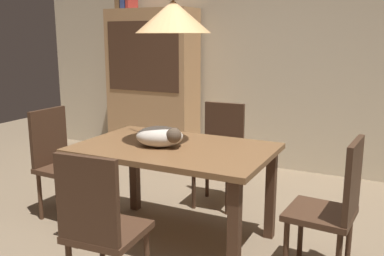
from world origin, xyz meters
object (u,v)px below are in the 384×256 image
at_px(cat_sleeping, 161,136).
at_px(hutch_bookcase, 153,89).
at_px(book_brown_thick, 122,0).
at_px(dining_table, 174,160).
at_px(pendant_lamp, 173,16).
at_px(chair_left_side, 59,158).
at_px(chair_far_back, 220,149).
at_px(chair_right_side, 334,204).
at_px(chair_near_front, 100,224).

relative_size(cat_sleeping, hutch_bookcase, 0.22).
relative_size(cat_sleeping, book_brown_thick, 1.70).
bearing_deg(dining_table, pendant_lamp, 126.87).
bearing_deg(book_brown_thick, chair_left_side, -71.77).
relative_size(chair_far_back, chair_right_side, 1.00).
distance_m(chair_far_back, chair_right_side, 1.44).
height_order(chair_left_side, hutch_bookcase, hutch_bookcase).
bearing_deg(chair_right_side, hutch_bookcase, 142.54).
bearing_deg(chair_far_back, dining_table, -89.82).
bearing_deg(chair_right_side, chair_far_back, 141.99).
distance_m(pendant_lamp, hutch_bookcase, 2.42).
bearing_deg(hutch_bookcase, book_brown_thick, 179.79).
distance_m(dining_table, cat_sleeping, 0.20).
relative_size(chair_near_front, hutch_bookcase, 0.50).
bearing_deg(chair_right_side, dining_table, 179.71).
bearing_deg(chair_near_front, chair_right_side, 37.85).
relative_size(dining_table, hutch_bookcase, 0.76).
bearing_deg(dining_table, book_brown_thick, 132.92).
relative_size(pendant_lamp, book_brown_thick, 5.42).
xyz_separation_m(pendant_lamp, hutch_bookcase, (-1.33, 1.88, -0.77)).
xyz_separation_m(chair_near_front, book_brown_thick, (-1.75, 2.76, 1.45)).
height_order(chair_left_side, cat_sleeping, chair_left_side).
bearing_deg(cat_sleeping, book_brown_thick, 130.75).
bearing_deg(chair_far_back, hutch_bookcase, 143.02).
distance_m(chair_near_front, hutch_bookcase, 3.08).
height_order(dining_table, chair_right_side, chair_right_side).
distance_m(chair_left_side, chair_far_back, 1.43).
height_order(chair_far_back, hutch_bookcase, hutch_bookcase).
height_order(chair_right_side, book_brown_thick, book_brown_thick).
bearing_deg(dining_table, hutch_bookcase, 125.29).
bearing_deg(pendant_lamp, chair_left_side, 179.83).
xyz_separation_m(chair_right_side, book_brown_thick, (-2.87, 1.88, 1.45)).
xyz_separation_m(dining_table, cat_sleeping, (-0.08, -0.06, 0.18)).
distance_m(hutch_bookcase, book_brown_thick, 1.15).
bearing_deg(pendant_lamp, book_brown_thick, 132.92).
relative_size(dining_table, pendant_lamp, 1.08).
relative_size(chair_left_side, chair_far_back, 1.00).
bearing_deg(chair_far_back, chair_right_side, -38.01).
bearing_deg(chair_far_back, cat_sleeping, -94.66).
bearing_deg(chair_near_front, hutch_bookcase, 115.83).
xyz_separation_m(chair_near_front, pendant_lamp, (-0.01, 0.88, 1.15)).
bearing_deg(pendant_lamp, hutch_bookcase, 125.29).
height_order(chair_left_side, pendant_lamp, pendant_lamp).
height_order(chair_far_back, chair_right_side, same).
height_order(cat_sleeping, hutch_bookcase, hutch_bookcase).
height_order(chair_left_side, chair_far_back, same).
distance_m(dining_table, chair_near_front, 0.89).
bearing_deg(hutch_bookcase, dining_table, -54.71).
distance_m(chair_far_back, book_brown_thick, 2.48).
bearing_deg(chair_left_side, chair_near_front, -37.86).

